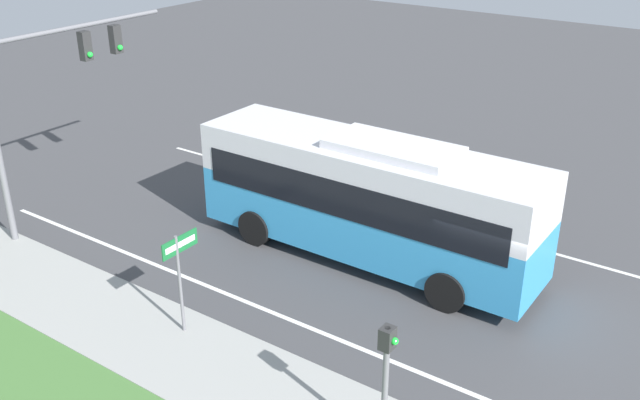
# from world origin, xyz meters

# --- Properties ---
(ground_plane) EXTENTS (80.00, 80.00, 0.00)m
(ground_plane) POSITION_xyz_m (0.00, 0.00, 0.00)
(ground_plane) COLOR #424244
(lane_divider_near) EXTENTS (0.14, 30.00, 0.01)m
(lane_divider_near) POSITION_xyz_m (-3.60, 0.00, 0.00)
(lane_divider_near) COLOR silver
(lane_divider_near) RESTS_ON ground_plane
(lane_divider_far) EXTENTS (0.14, 30.00, 0.01)m
(lane_divider_far) POSITION_xyz_m (3.60, 0.00, 0.00)
(lane_divider_far) COLOR silver
(lane_divider_far) RESTS_ON ground_plane
(bus) EXTENTS (2.73, 10.12, 3.69)m
(bus) POSITION_xyz_m (0.25, 3.92, 2.01)
(bus) COLOR #3393D1
(bus) RESTS_ON ground_plane
(signal_gantry) EXTENTS (6.62, 0.41, 6.22)m
(signal_gantry) POSITION_xyz_m (-3.01, 13.14, 4.47)
(signal_gantry) COLOR slate
(signal_gantry) RESTS_ON ground_plane
(pedestrian_signal) EXTENTS (0.28, 0.34, 2.87)m
(pedestrian_signal) POSITION_xyz_m (-6.15, -0.39, 1.97)
(pedestrian_signal) COLOR slate
(pedestrian_signal) RESTS_ON ground_plane
(street_sign) EXTENTS (1.11, 0.08, 2.69)m
(street_sign) POSITION_xyz_m (-5.50, 5.52, 1.85)
(street_sign) COLOR slate
(street_sign) RESTS_ON ground_plane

